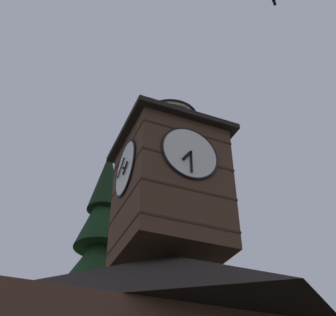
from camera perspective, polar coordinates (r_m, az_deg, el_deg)
name	(u,v)px	position (r m, az deg, el deg)	size (l,w,h in m)	color
clock_tower	(170,182)	(19.32, 0.23, -3.18)	(4.83, 4.83, 8.80)	#4C3323
flying_bird_low	(274,1)	(24.03, 13.72, 19.46)	(0.53, 0.48, 0.11)	black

